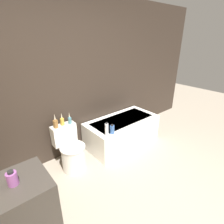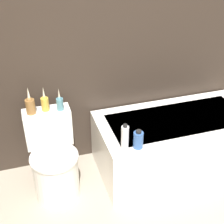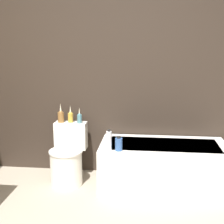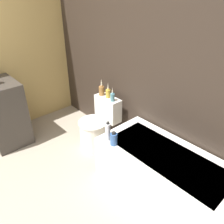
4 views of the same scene
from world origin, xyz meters
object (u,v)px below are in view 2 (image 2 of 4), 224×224
at_px(toilet, 54,162).
at_px(shampoo_bottle_short, 138,140).
at_px(vase_bronze, 60,103).
at_px(vase_gold, 30,105).
at_px(vase_silver, 45,102).
at_px(shampoo_bottle_tall, 125,138).
at_px(bathtub, 175,142).

height_order(toilet, shampoo_bottle_short, toilet).
relative_size(vase_bronze, shampoo_bottle_short, 1.24).
bearing_deg(toilet, shampoo_bottle_short, -23.38).
relative_size(vase_gold, vase_bronze, 1.21).
xyz_separation_m(vase_silver, vase_bronze, (0.12, -0.03, -0.01)).
bearing_deg(shampoo_bottle_tall, vase_silver, 138.56).
height_order(vase_bronze, shampoo_bottle_tall, vase_bronze).
relative_size(bathtub, vase_gold, 6.06).
bearing_deg(shampoo_bottle_short, toilet, 156.62).
height_order(bathtub, shampoo_bottle_short, shampoo_bottle_short).
bearing_deg(shampoo_bottle_short, bathtub, 29.16).
distance_m(vase_gold, shampoo_bottle_tall, 0.79).
bearing_deg(vase_bronze, shampoo_bottle_short, -40.99).
distance_m(vase_gold, vase_bronze, 0.23).
xyz_separation_m(toilet, vase_bronze, (0.12, 0.17, 0.45)).
bearing_deg(vase_silver, shampoo_bottle_short, -36.93).
height_order(vase_silver, shampoo_bottle_short, vase_silver).
xyz_separation_m(vase_silver, shampoo_bottle_short, (0.62, -0.47, -0.17)).
distance_m(shampoo_bottle_tall, shampoo_bottle_short, 0.11).
distance_m(bathtub, shampoo_bottle_short, 0.64).
bearing_deg(shampoo_bottle_short, shampoo_bottle_tall, 174.54).
bearing_deg(toilet, vase_gold, 121.96).
bearing_deg(vase_bronze, vase_silver, 166.90).
bearing_deg(vase_silver, vase_gold, -172.60).
bearing_deg(vase_gold, toilet, -58.04).
distance_m(vase_silver, shampoo_bottle_tall, 0.71).
relative_size(bathtub, shampoo_bottle_tall, 6.29).
distance_m(vase_bronze, shampoo_bottle_tall, 0.61).
relative_size(toilet, shampoo_bottle_tall, 3.03).
distance_m(toilet, vase_gold, 0.52).
height_order(shampoo_bottle_tall, shampoo_bottle_short, shampoo_bottle_tall).
xyz_separation_m(vase_gold, shampoo_bottle_tall, (0.64, -0.44, -0.15)).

